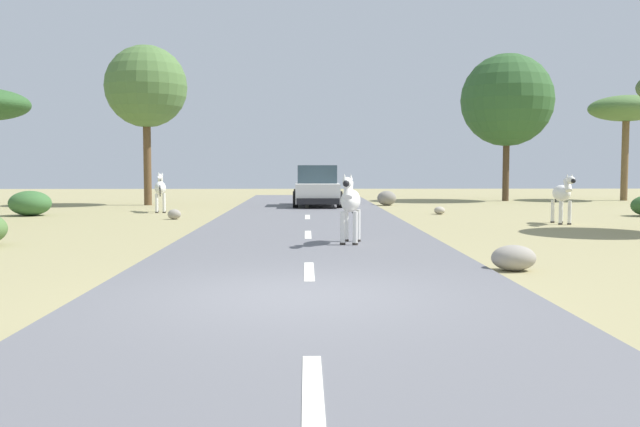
{
  "coord_description": "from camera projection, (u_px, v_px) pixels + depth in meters",
  "views": [
    {
      "loc": [
        0.09,
        -9.03,
        1.73
      ],
      "look_at": [
        0.4,
        6.22,
        0.7
      ],
      "focal_mm": 38.86,
      "sensor_mm": 36.0,
      "label": 1
    }
  ],
  "objects": [
    {
      "name": "road",
      "position": [
        310.0,
        296.0,
        9.12
      ],
      "size": [
        6.0,
        64.0,
        0.05
      ],
      "primitive_type": "cube",
      "color": "slate",
      "rests_on": "ground_plane"
    },
    {
      "name": "rock_2",
      "position": [
        514.0,
        258.0,
        11.51
      ],
      "size": [
        0.74,
        0.57,
        0.43
      ],
      "primitive_type": "ellipsoid",
      "color": "gray",
      "rests_on": "ground_plane"
    },
    {
      "name": "zebra_2",
      "position": [
        160.0,
        188.0,
        26.22
      ],
      "size": [
        0.61,
        1.6,
        1.52
      ],
      "rotation": [
        0.0,
        0.0,
        0.19
      ],
      "color": "silver",
      "rests_on": "ground_plane"
    },
    {
      "name": "rock_3",
      "position": [
        174.0,
        214.0,
        22.74
      ],
      "size": [
        0.44,
        0.32,
        0.33
      ],
      "primitive_type": "ellipsoid",
      "color": "gray",
      "rests_on": "ground_plane"
    },
    {
      "name": "bush_2",
      "position": [
        30.0,
        203.0,
        24.4
      ],
      "size": [
        1.47,
        1.32,
        0.88
      ],
      "primitive_type": "ellipsoid",
      "color": "#386633",
      "rests_on": "ground_plane"
    },
    {
      "name": "zebra_1",
      "position": [
        562.0,
        194.0,
        20.85
      ],
      "size": [
        0.43,
        1.61,
        1.52
      ],
      "rotation": [
        0.0,
        0.0,
        3.13
      ],
      "color": "silver",
      "rests_on": "ground_plane"
    },
    {
      "name": "lane_markings",
      "position": [
        310.0,
        310.0,
        8.13
      ],
      "size": [
        0.16,
        56.0,
        0.01
      ],
      "color": "silver",
      "rests_on": "road"
    },
    {
      "name": "tree_1",
      "position": [
        626.0,
        110.0,
        35.14
      ],
      "size": [
        3.73,
        3.73,
        5.34
      ],
      "color": "brown",
      "rests_on": "ground_plane"
    },
    {
      "name": "rock_0",
      "position": [
        387.0,
        198.0,
        30.83
      ],
      "size": [
        0.84,
        0.76,
        0.65
      ],
      "primitive_type": "ellipsoid",
      "color": "gray",
      "rests_on": "ground_plane"
    },
    {
      "name": "ground_plane",
      "position": [
        299.0,
        298.0,
        9.12
      ],
      "size": [
        90.0,
        90.0,
        0.0
      ],
      "primitive_type": "plane",
      "color": "#998E60"
    },
    {
      "name": "tree_3",
      "position": [
        146.0,
        87.0,
        30.81
      ],
      "size": [
        3.64,
        3.64,
        7.12
      ],
      "color": "brown",
      "rests_on": "ground_plane"
    },
    {
      "name": "rock_4",
      "position": [
        440.0,
        210.0,
        25.15
      ],
      "size": [
        0.39,
        0.41,
        0.28
      ],
      "primitive_type": "ellipsoid",
      "color": "#A89E8C",
      "rests_on": "ground_plane"
    },
    {
      "name": "tree_6",
      "position": [
        507.0,
        100.0,
        34.65
      ],
      "size": [
        4.62,
        4.62,
        7.37
      ],
      "color": "#4C3823",
      "rests_on": "ground_plane"
    },
    {
      "name": "car_0",
      "position": [
        317.0,
        187.0,
        29.62
      ],
      "size": [
        2.03,
        4.35,
        1.74
      ],
      "rotation": [
        0.0,
        0.0,
        3.14
      ],
      "color": "white",
      "rests_on": "road"
    },
    {
      "name": "zebra_0",
      "position": [
        350.0,
        202.0,
        15.07
      ],
      "size": [
        0.59,
        1.62,
        1.54
      ],
      "rotation": [
        0.0,
        0.0,
        2.98
      ],
      "color": "silver",
      "rests_on": "road"
    }
  ]
}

